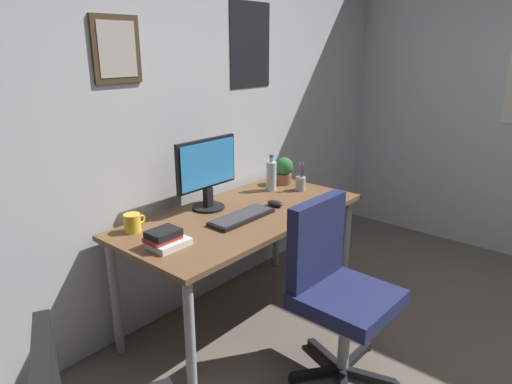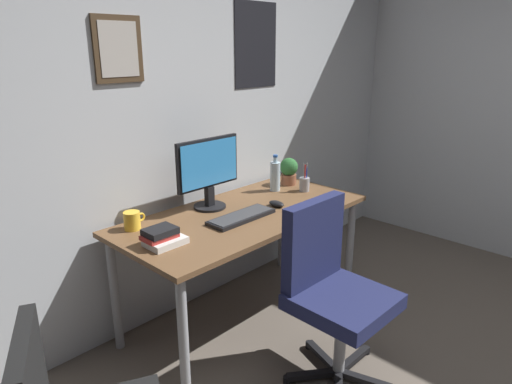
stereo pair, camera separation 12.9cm
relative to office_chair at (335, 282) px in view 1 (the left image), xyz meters
The scene contains 11 objects.
wall_back 1.38m from the office_chair, 85.11° to the left, with size 4.40×0.10×2.60m.
desk 0.70m from the office_chair, 85.00° to the left, with size 1.57×0.75×0.73m.
office_chair is the anchor object (origin of this frame).
monitor 1.00m from the office_chair, 91.78° to the left, with size 0.46×0.20×0.43m.
keyboard 0.65m from the office_chair, 92.67° to the left, with size 0.43×0.15×0.03m.
computer_mouse 0.70m from the office_chair, 65.98° to the left, with size 0.06×0.11×0.04m.
water_bottle 1.03m from the office_chair, 58.32° to the left, with size 0.07×0.07×0.25m.
coffee_mug_near 1.11m from the office_chair, 120.34° to the left, with size 0.13×0.09×0.10m.
potted_plant 1.15m from the office_chair, 51.12° to the left, with size 0.13×0.13×0.19m.
pen_cup 0.97m from the office_chair, 46.47° to the left, with size 0.07×0.07×0.20m.
book_stack_left 0.89m from the office_chair, 130.56° to the left, with size 0.20×0.15×0.09m.
Camera 1 is at (-1.95, -0.04, 1.69)m, focal length 31.99 mm.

